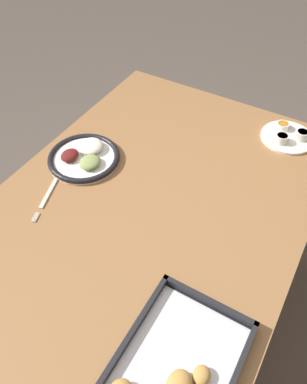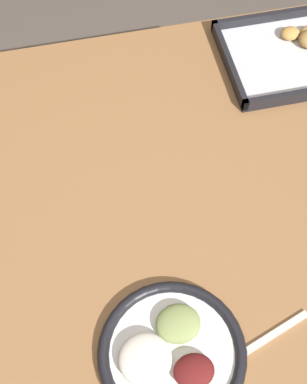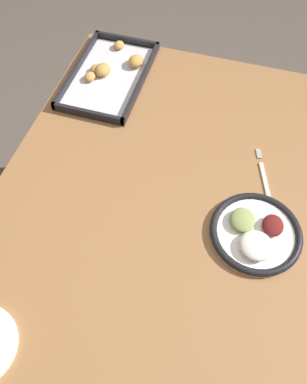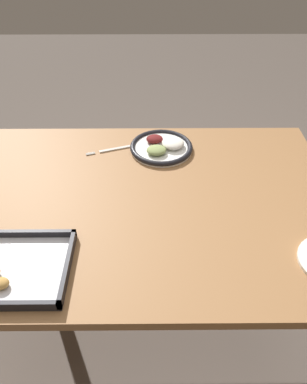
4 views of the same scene
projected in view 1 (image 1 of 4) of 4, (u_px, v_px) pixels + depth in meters
name	position (u px, v px, depth m)	size (l,w,h in m)	color
ground_plane	(152.00, 307.00, 1.69)	(8.00, 8.00, 0.00)	#564C44
dining_table	(151.00, 221.00, 1.22)	(1.27, 0.91, 0.73)	olive
dinner_plate	(84.00, 157.00, 1.27)	(0.24, 0.24, 0.04)	white
fork	(49.00, 192.00, 1.17)	(0.21, 0.08, 0.00)	silver
saucer_plate	(288.00, 136.00, 1.34)	(0.19, 0.19, 0.04)	white
baking_tray	(168.00, 382.00, 0.79)	(0.41, 0.25, 0.04)	black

